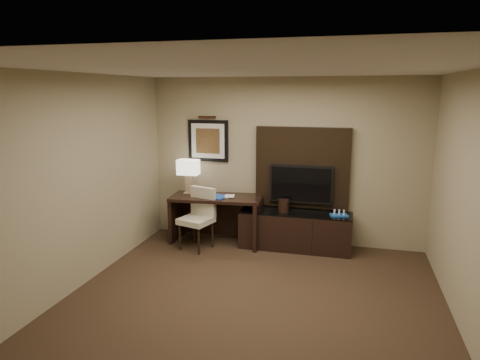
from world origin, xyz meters
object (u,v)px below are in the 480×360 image
(desk_phone, at_px, (201,193))
(ice_bucket, at_px, (284,206))
(table_lamp, at_px, (188,176))
(desk, at_px, (217,220))
(tv, at_px, (301,184))
(minibar_tray, at_px, (339,213))
(desk_chair, at_px, (196,220))
(credenza, at_px, (295,230))

(desk_phone, distance_m, ice_bucket, 1.37)
(table_lamp, xyz_separation_m, ice_bucket, (1.61, -0.05, -0.39))
(desk, relative_size, tv, 1.48)
(tv, height_order, minibar_tray, tv)
(tv, xyz_separation_m, desk_chair, (-1.57, -0.59, -0.54))
(desk_chair, xyz_separation_m, minibar_tray, (2.19, 0.37, 0.17))
(credenza, distance_m, ice_bucket, 0.44)
(desk_chair, bearing_deg, minibar_tray, 25.97)
(tv, bearing_deg, credenza, -105.14)
(ice_bucket, bearing_deg, desk, -178.11)
(credenza, height_order, table_lamp, table_lamp)
(desk, xyz_separation_m, credenza, (1.29, 0.05, -0.09))
(desk, height_order, desk_phone, desk_phone)
(minibar_tray, bearing_deg, desk_phone, -178.81)
(ice_bucket, relative_size, minibar_tray, 0.73)
(credenza, relative_size, table_lamp, 2.95)
(ice_bucket, bearing_deg, minibar_tray, -1.37)
(desk_phone, distance_m, minibar_tray, 2.23)
(credenza, distance_m, desk_chair, 1.58)
(desk, relative_size, desk_chair, 1.54)
(desk_chair, xyz_separation_m, table_lamp, (-0.29, 0.44, 0.61))
(tv, xyz_separation_m, minibar_tray, (0.62, -0.22, -0.37))
(tv, relative_size, ice_bucket, 5.15)
(table_lamp, xyz_separation_m, minibar_tray, (2.47, -0.07, -0.44))
(desk_chair, distance_m, table_lamp, 0.80)
(table_lamp, bearing_deg, ice_bucket, -1.83)
(credenza, bearing_deg, table_lamp, 178.68)
(tv, xyz_separation_m, ice_bucket, (-0.24, -0.20, -0.32))
(tv, xyz_separation_m, desk_phone, (-1.60, -0.27, -0.18))
(tv, distance_m, desk_phone, 1.63)
(tv, bearing_deg, desk_chair, -159.29)
(ice_bucket, bearing_deg, desk_chair, -163.62)
(credenza, xyz_separation_m, ice_bucket, (-0.19, -0.01, 0.40))
(desk, bearing_deg, ice_bucket, -2.89)
(desk, xyz_separation_m, desk_chair, (-0.23, -0.35, 0.08))
(table_lamp, bearing_deg, tv, 4.68)
(desk, xyz_separation_m, minibar_tray, (1.96, 0.02, 0.26))
(desk_phone, relative_size, ice_bucket, 1.09)
(desk_chair, bearing_deg, ice_bucket, 32.76)
(credenza, height_order, minibar_tray, minibar_tray)
(credenza, bearing_deg, ice_bucket, -176.03)
(credenza, height_order, tv, tv)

